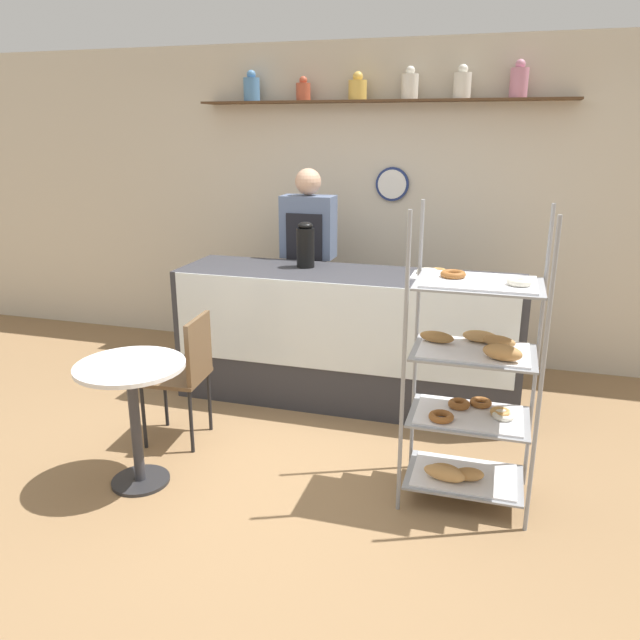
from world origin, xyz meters
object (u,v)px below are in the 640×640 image
Objects in this scene: person_worker at (309,264)px; coffee_carafe at (305,245)px; cafe_table at (133,396)px; pastry_rack at (471,387)px; donut_tray_counter at (435,274)px; cafe_chair at (187,367)px.

person_worker is 0.47m from coffee_carafe.
person_worker is at bearing 78.48° from cafe_table.
cafe_table is (-1.83, -0.39, -0.12)m from pastry_rack.
coffee_carafe is (0.51, 1.61, 0.61)m from cafe_table.
donut_tray_counter is (0.98, -0.05, -0.15)m from coffee_carafe.
donut_tray_counter is at bearing -22.28° from person_worker.
donut_tray_counter reaches higher than cafe_table.
coffee_carafe is at bearing 177.14° from donut_tray_counter.
cafe_chair is (-1.79, 0.17, -0.15)m from pastry_rack.
cafe_chair is (0.04, 0.56, -0.03)m from cafe_table.
coffee_carafe is at bearing 137.17° from pastry_rack.
donut_tray_counter is (1.45, 1.00, 0.49)m from cafe_chair.
donut_tray_counter is at bearing 106.16° from pastry_rack.
person_worker is 2.28× the size of cafe_table.
cafe_chair is at bearing -104.45° from person_worker.
donut_tray_counter is at bearing 119.58° from cafe_chair.
coffee_carafe reaches higher than donut_tray_counter.
cafe_table is (-0.41, -2.01, -0.38)m from person_worker.
person_worker is 4.71× the size of donut_tray_counter.
donut_tray_counter reaches higher than cafe_chair.
donut_tray_counter is (-0.34, 1.17, 0.34)m from pastry_rack.
cafe_table is 2.21m from donut_tray_counter.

